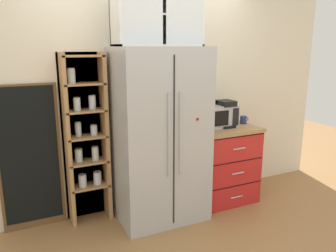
# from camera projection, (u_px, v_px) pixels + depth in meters

# --- Properties ---
(ground_plane) EXTENTS (10.61, 10.61, 0.00)m
(ground_plane) POSITION_uv_depth(u_px,v_px,m) (160.00, 215.00, 3.70)
(ground_plane) COLOR #9E7042
(wall_back_cream) EXTENTS (4.92, 0.10, 2.55)m
(wall_back_cream) POSITION_uv_depth(u_px,v_px,m) (145.00, 96.00, 3.76)
(wall_back_cream) COLOR silver
(wall_back_cream) RESTS_ON ground
(refrigerator) EXTENTS (0.91, 0.71, 1.82)m
(refrigerator) POSITION_uv_depth(u_px,v_px,m) (159.00, 135.00, 3.50)
(refrigerator) COLOR #B7BABF
(refrigerator) RESTS_ON ground
(pantry_shelf_column) EXTENTS (0.46, 0.25, 1.77)m
(pantry_shelf_column) POSITION_uv_depth(u_px,v_px,m) (86.00, 137.00, 3.45)
(pantry_shelf_column) COLOR brown
(pantry_shelf_column) RESTS_ON ground
(counter_cabinet) EXTENTS (0.74, 0.61, 0.91)m
(counter_cabinet) POSITION_uv_depth(u_px,v_px,m) (223.00, 163.00, 4.00)
(counter_cabinet) COLOR red
(counter_cabinet) RESTS_ON ground
(microwave) EXTENTS (0.44, 0.33, 0.26)m
(microwave) POSITION_uv_depth(u_px,v_px,m) (215.00, 116.00, 3.87)
(microwave) COLOR #B7BABF
(microwave) RESTS_ON counter_cabinet
(coffee_maker) EXTENTS (0.17, 0.20, 0.31)m
(coffee_maker) POSITION_uv_depth(u_px,v_px,m) (224.00, 113.00, 3.86)
(coffee_maker) COLOR black
(coffee_maker) RESTS_ON counter_cabinet
(mug_navy) EXTENTS (0.11, 0.08, 0.09)m
(mug_navy) POSITION_uv_depth(u_px,v_px,m) (243.00, 120.00, 4.03)
(mug_navy) COLOR navy
(mug_navy) RESTS_ON counter_cabinet
(bottle_amber) EXTENTS (0.06, 0.06, 0.29)m
(bottle_amber) POSITION_uv_depth(u_px,v_px,m) (234.00, 114.00, 4.00)
(bottle_amber) COLOR brown
(bottle_amber) RESTS_ON counter_cabinet
(upper_cabinet) EXTENTS (0.88, 0.32, 0.59)m
(upper_cabinet) POSITION_uv_depth(u_px,v_px,m) (157.00, 16.00, 3.26)
(upper_cabinet) COLOR silver
(upper_cabinet) RESTS_ON refrigerator
(chalkboard_menu) EXTENTS (0.60, 0.04, 1.48)m
(chalkboard_menu) POSITION_uv_depth(u_px,v_px,m) (30.00, 158.00, 3.29)
(chalkboard_menu) COLOR brown
(chalkboard_menu) RESTS_ON ground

